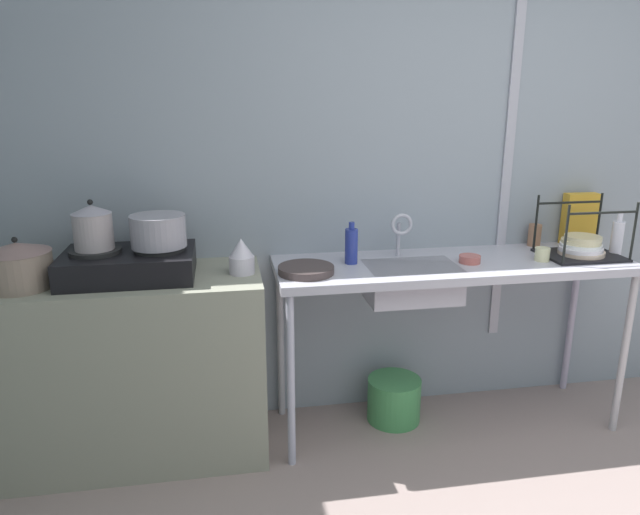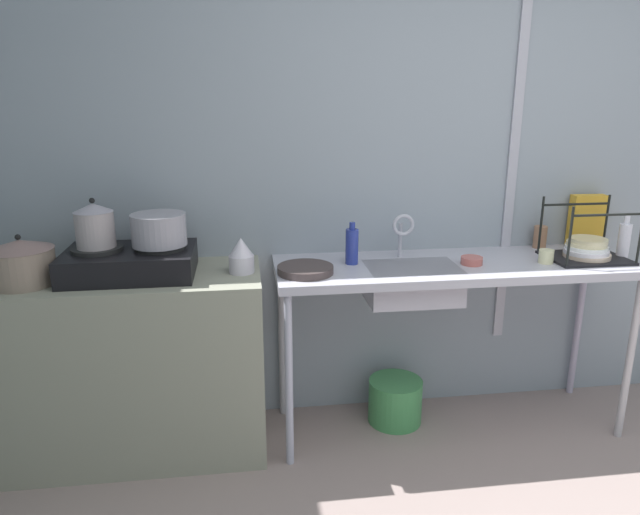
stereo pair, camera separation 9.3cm
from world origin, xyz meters
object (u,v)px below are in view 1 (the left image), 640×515
at_px(pot_beside_stove, 18,265).
at_px(bottle_by_rack, 617,237).
at_px(bottle_by_sink, 351,246).
at_px(bucket_on_floor, 394,399).
at_px(pot_on_left_burner, 93,227).
at_px(faucet, 401,228).
at_px(stove, 129,264).
at_px(pot_on_right_burner, 158,231).
at_px(dish_rack, 581,247).
at_px(small_bowl_on_drainboard, 470,259).
at_px(cereal_box, 579,219).
at_px(utensil_jar, 535,235).
at_px(frying_pan, 306,270).
at_px(percolator, 242,256).
at_px(cup_by_rack, 542,254).
at_px(sink_basin, 411,282).

xyz_separation_m(pot_beside_stove, bottle_by_rack, (2.78, 0.04, -0.01)).
distance_m(bottle_by_sink, bucket_on_floor, 0.88).
distance_m(pot_on_left_burner, faucet, 1.41).
distance_m(stove, bottle_by_sink, 1.01).
bearing_deg(pot_on_right_burner, faucet, 5.22).
bearing_deg(bucket_on_floor, faucet, 70.36).
bearing_deg(dish_rack, pot_beside_stove, -179.08).
height_order(stove, bottle_by_rack, bottle_by_rack).
xyz_separation_m(small_bowl_on_drainboard, cereal_box, (0.72, 0.25, 0.12)).
height_order(bottle_by_sink, utensil_jar, utensil_jar).
relative_size(stove, faucet, 2.49).
xyz_separation_m(pot_on_right_burner, frying_pan, (0.64, -0.07, -0.19)).
relative_size(pot_on_left_burner, bottle_by_rack, 0.99).
xyz_separation_m(small_bowl_on_drainboard, utensil_jar, (0.47, 0.25, 0.04)).
height_order(pot_on_left_burner, utensil_jar, pot_on_left_burner).
distance_m(percolator, cereal_box, 1.82).
xyz_separation_m(pot_on_left_burner, small_bowl_on_drainboard, (1.71, -0.04, -0.21)).
bearing_deg(percolator, faucet, 9.22).
bearing_deg(cup_by_rack, bottle_by_rack, 5.12).
bearing_deg(percolator, pot_on_right_burner, 176.33).
height_order(bottle_by_sink, bucket_on_floor, bottle_by_sink).
height_order(pot_on_left_burner, percolator, pot_on_left_burner).
distance_m(sink_basin, frying_pan, 0.52).
height_order(pot_beside_stove, small_bowl_on_drainboard, pot_beside_stove).
bearing_deg(faucet, frying_pan, -160.37).
distance_m(pot_on_right_burner, faucet, 1.14).
bearing_deg(bottle_by_rack, dish_rack, -179.84).
bearing_deg(small_bowl_on_drainboard, pot_beside_stove, -179.13).
relative_size(dish_rack, bucket_on_floor, 1.34).
xyz_separation_m(cup_by_rack, bucket_on_floor, (-0.68, 0.13, -0.79)).
distance_m(frying_pan, cereal_box, 1.55).
relative_size(sink_basin, frying_pan, 1.71).
height_order(stove, faucet, faucet).
relative_size(dish_rack, bottle_by_sink, 1.85).
bearing_deg(faucet, utensil_jar, 7.71).
relative_size(bottle_by_rack, utensil_jar, 0.92).
relative_size(sink_basin, bottle_by_sink, 2.16).
bearing_deg(cup_by_rack, dish_rack, 9.27).
xyz_separation_m(utensil_jar, bucket_on_floor, (-0.79, -0.14, -0.82)).
height_order(pot_on_left_burner, sink_basin, pot_on_left_burner).
relative_size(pot_beside_stove, cup_by_rack, 3.90).
bearing_deg(faucet, pot_on_right_burner, -174.78).
bearing_deg(faucet, bottle_by_rack, -6.79).
height_order(percolator, small_bowl_on_drainboard, percolator).
bearing_deg(sink_basin, utensil_jar, 17.97).
bearing_deg(pot_on_left_burner, frying_pan, -4.58).
height_order(pot_on_left_burner, bucket_on_floor, pot_on_left_burner).
height_order(pot_beside_stove, percolator, pot_beside_stove).
distance_m(pot_on_right_burner, dish_rack, 2.03).
bearing_deg(pot_beside_stove, sink_basin, 1.00).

